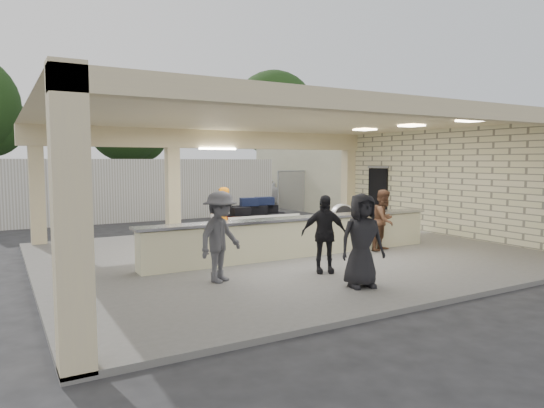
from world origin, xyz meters
TOP-DOWN VIEW (x-y plane):
  - ground at (0.00, 0.00)m, footprint 120.00×120.00m
  - pavilion at (0.21, 0.66)m, footprint 12.01×10.00m
  - baggage_counter at (0.00, -0.50)m, footprint 8.20×0.58m
  - luggage_cart at (0.03, 1.94)m, footprint 2.29×1.48m
  - drum_fan at (3.86, 2.67)m, footprint 0.83×0.44m
  - baggage_handler at (-1.20, 1.47)m, footprint 0.66×0.67m
  - passenger_a at (2.37, -1.00)m, footprint 0.86×0.62m
  - passenger_b at (-0.51, -2.30)m, footprint 1.03×0.72m
  - passenger_c at (-2.74, -1.94)m, footprint 1.20×0.93m
  - passenger_d at (-0.59, -3.61)m, footprint 0.93×0.55m
  - car_white_a at (7.67, 12.29)m, footprint 5.96×4.50m
  - car_white_b at (11.10, 13.91)m, footprint 4.76×3.09m
  - car_dark at (7.42, 14.32)m, footprint 4.58×2.50m
  - container_white at (-1.15, 10.27)m, footprint 11.80×2.49m
  - fence at (11.00, 9.00)m, footprint 12.06×0.06m
  - tree_mid at (2.32, 26.16)m, footprint 6.00×5.60m
  - tree_right at (14.32, 25.16)m, footprint 7.20×7.00m
  - adjacent_building at (9.50, 10.00)m, footprint 6.00×8.00m

SIDE VIEW (x-z plane):
  - ground at x=0.00m, z-range 0.00..0.00m
  - drum_fan at x=3.86m, z-range 0.13..1.02m
  - baggage_counter at x=0.00m, z-range 0.10..1.08m
  - car_white_b at x=11.10m, z-range 0.00..1.41m
  - car_dark at x=7.42m, z-range 0.00..1.45m
  - car_white_a at x=7.67m, z-range 0.00..1.54m
  - luggage_cart at x=0.03m, z-range 0.15..1.45m
  - passenger_a at x=2.37m, z-range 0.10..1.72m
  - passenger_b at x=-0.51m, z-range 0.10..1.76m
  - baggage_handler at x=-1.20m, z-range 0.10..1.76m
  - passenger_d at x=-0.59m, z-range 0.10..1.87m
  - passenger_c at x=-2.74m, z-range 0.10..1.89m
  - fence at x=11.00m, z-range 0.04..2.07m
  - container_white at x=-1.15m, z-range 0.00..2.55m
  - pavilion at x=0.21m, z-range -0.43..3.12m
  - adjacent_building at x=9.50m, z-range 0.00..3.20m
  - tree_mid at x=2.32m, z-range 0.96..8.96m
  - tree_right at x=14.32m, z-range 1.21..11.21m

